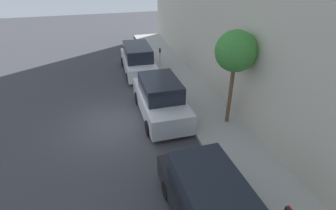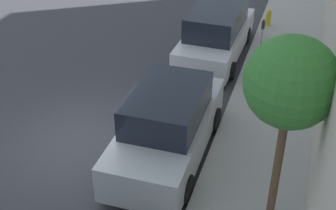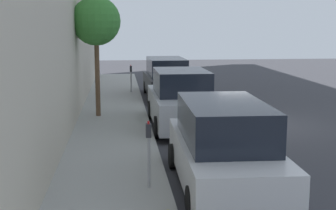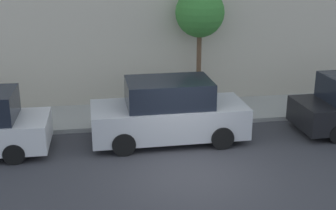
% 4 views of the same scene
% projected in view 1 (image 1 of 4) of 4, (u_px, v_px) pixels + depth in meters
% --- Properties ---
extents(ground_plane, '(60.00, 60.00, 0.00)m').
position_uv_depth(ground_plane, '(113.00, 124.00, 12.66)').
color(ground_plane, '#38383D').
extents(sidewalk, '(2.54, 32.00, 0.15)m').
position_uv_depth(sidewalk, '(205.00, 110.00, 13.72)').
color(sidewalk, '#9E9E99').
rests_on(sidewalk, ground_plane).
extents(parked_minivan_nearest, '(2.02, 4.95, 1.90)m').
position_uv_depth(parked_minivan_nearest, '(212.00, 209.00, 7.29)').
color(parked_minivan_nearest, black).
rests_on(parked_minivan_nearest, ground_plane).
extents(parked_suv_second, '(2.08, 4.82, 1.98)m').
position_uv_depth(parked_suv_second, '(160.00, 99.00, 12.96)').
color(parked_suv_second, '#B7BABF').
rests_on(parked_suv_second, ground_plane).
extents(parked_minivan_third, '(2.02, 4.94, 1.90)m').
position_uv_depth(parked_minivan_third, '(138.00, 59.00, 18.07)').
color(parked_minivan_third, silver).
rests_on(parked_minivan_third, ground_plane).
extents(parking_meter_far, '(0.11, 0.15, 1.41)m').
position_uv_depth(parking_meter_far, '(160.00, 55.00, 18.57)').
color(parking_meter_far, '#ADADB2').
rests_on(parking_meter_far, sidewalk).
extents(street_tree, '(1.77, 1.77, 4.36)m').
position_uv_depth(street_tree, '(236.00, 52.00, 10.97)').
color(street_tree, brown).
rests_on(street_tree, sidewalk).
extents(fire_hydrant, '(0.20, 0.20, 0.69)m').
position_uv_depth(fire_hydrant, '(150.00, 50.00, 21.26)').
color(fire_hydrant, gold).
rests_on(fire_hydrant, sidewalk).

